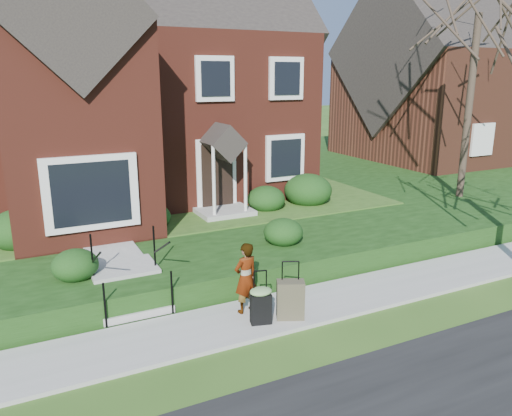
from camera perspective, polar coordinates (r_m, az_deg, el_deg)
ground at (r=10.33m, az=2.06°, el=-12.14°), size 120.00×120.00×0.00m
sidewalk at (r=10.32m, az=2.06°, el=-11.95°), size 60.00×1.60×0.08m
terrace at (r=21.22m, az=-2.40°, el=2.96°), size 44.00×20.00×0.60m
walkway at (r=13.83m, az=-17.25°, el=-2.88°), size 1.20×6.00×0.06m
main_house at (r=18.18m, az=-13.55°, el=16.32°), size 10.40×10.20×9.40m
neighbour_house at (r=27.94m, az=21.35°, el=15.10°), size 9.40×8.00×9.20m
front_steps at (r=10.95m, az=-14.40°, el=-8.27°), size 1.40×2.02×1.50m
foundation_shrubs at (r=14.20m, az=-6.12°, el=0.05°), size 10.16×4.44×1.10m
woman at (r=10.00m, az=-1.18°, el=-7.99°), size 0.59×0.45×1.46m
suitcase_black at (r=9.69m, az=0.56°, el=-10.83°), size 0.52×0.46×1.06m
suitcase_olive at (r=9.91m, az=3.95°, el=-10.40°), size 0.61×0.50×1.16m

